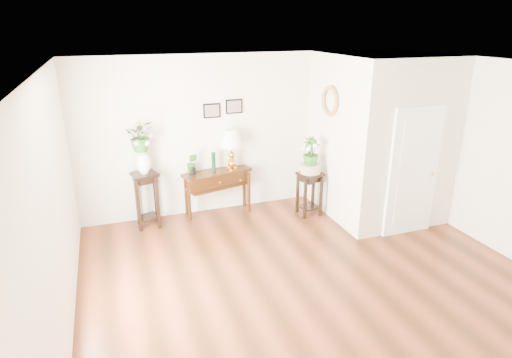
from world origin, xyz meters
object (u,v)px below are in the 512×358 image
plant_stand_a (147,200)px  plant_stand_b (309,193)px  table_lamp (232,150)px  console_table (218,192)px

plant_stand_a → plant_stand_b: plant_stand_a is taller
plant_stand_b → plant_stand_a: bearing=170.2°
table_lamp → console_table: bearing=180.0°
plant_stand_a → plant_stand_b: size_ratio=1.21×
table_lamp → plant_stand_a: table_lamp is taller
table_lamp → plant_stand_a: bearing=-176.0°
table_lamp → plant_stand_a: 1.68m
console_table → table_lamp: (0.28, 0.00, 0.76)m
plant_stand_a → plant_stand_b: bearing=-9.8°
console_table → plant_stand_a: plant_stand_a is taller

